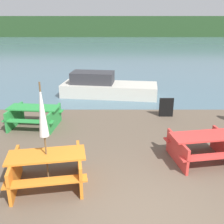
{
  "coord_description": "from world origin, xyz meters",
  "views": [
    {
      "loc": [
        -0.68,
        -4.05,
        3.7
      ],
      "look_at": [
        -0.65,
        3.84,
        0.85
      ],
      "focal_mm": 42.0,
      "sensor_mm": 36.0,
      "label": 1
    }
  ],
  "objects": [
    {
      "name": "ground_plane",
      "position": [
        0.0,
        0.0,
        0.0
      ],
      "size": [
        60.0,
        60.0,
        0.0
      ],
      "primitive_type": "plane",
      "color": "brown"
    },
    {
      "name": "picnic_table_red",
      "position": [
        1.76,
        2.32,
        0.44
      ],
      "size": [
        1.89,
        1.64,
        0.74
      ],
      "rotation": [
        0.0,
        0.0,
        0.16
      ],
      "color": "red",
      "rests_on": "ground_plane"
    },
    {
      "name": "picnic_table_green",
      "position": [
        -3.44,
        4.66,
        0.45
      ],
      "size": [
        1.88,
        1.56,
        0.75
      ],
      "rotation": [
        0.0,
        0.0,
        -0.11
      ],
      "color": "green",
      "rests_on": "ground_plane"
    },
    {
      "name": "signboard",
      "position": [
        1.46,
        5.7,
        0.38
      ],
      "size": [
        0.55,
        0.08,
        0.75
      ],
      "color": "black",
      "rests_on": "ground_plane"
    },
    {
      "name": "far_treeline",
      "position": [
        0.0,
        51.5,
        2.0
      ],
      "size": [
        80.0,
        1.6,
        4.0
      ],
      "color": "#284723",
      "rests_on": "water"
    },
    {
      "name": "umbrella_white",
      "position": [
        -2.17,
        1.19,
        1.82
      ],
      "size": [
        0.21,
        0.21,
        2.46
      ],
      "color": "brown",
      "rests_on": "ground_plane"
    },
    {
      "name": "boat",
      "position": [
        -0.99,
        8.63,
        0.44
      ],
      "size": [
        4.84,
        2.22,
        1.19
      ],
      "rotation": [
        0.0,
        0.0,
        -0.14
      ],
      "color": "beige",
      "rests_on": "water"
    },
    {
      "name": "water",
      "position": [
        0.0,
        31.5,
        -0.0
      ],
      "size": [
        60.0,
        50.0,
        0.0
      ],
      "color": "slate",
      "rests_on": "ground_plane"
    },
    {
      "name": "picnic_table_orange",
      "position": [
        -2.17,
        1.19,
        0.48
      ],
      "size": [
        1.95,
        1.65,
        0.79
      ],
      "rotation": [
        0.0,
        0.0,
        0.17
      ],
      "color": "orange",
      "rests_on": "ground_plane"
    }
  ]
}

